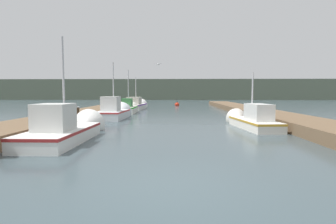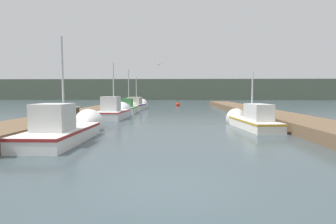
{
  "view_description": "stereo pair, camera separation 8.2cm",
  "coord_description": "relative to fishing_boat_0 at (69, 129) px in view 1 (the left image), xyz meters",
  "views": [
    {
      "loc": [
        0.11,
        -5.11,
        1.91
      ],
      "look_at": [
        -0.37,
        12.56,
        0.58
      ],
      "focal_mm": 28.0,
      "sensor_mm": 36.0,
      "label": 1
    },
    {
      "loc": [
        0.19,
        -5.11,
        1.91
      ],
      "look_at": [
        -0.37,
        12.56,
        0.58
      ],
      "focal_mm": 28.0,
      "sensor_mm": 36.0,
      "label": 2
    }
  ],
  "objects": [
    {
      "name": "ground_plane",
      "position": [
        4.23,
        -5.41,
        -0.41
      ],
      "size": [
        200.0,
        200.0,
        0.0
      ],
      "color": "#38474C"
    },
    {
      "name": "dock_left",
      "position": [
        -2.56,
        10.59,
        -0.14
      ],
      "size": [
        2.78,
        40.0,
        0.53
      ],
      "color": "brown",
      "rests_on": "ground_plane"
    },
    {
      "name": "dock_right",
      "position": [
        11.02,
        10.59,
        -0.14
      ],
      "size": [
        2.78,
        40.0,
        0.53
      ],
      "color": "brown",
      "rests_on": "ground_plane"
    },
    {
      "name": "distant_shore_ridge",
      "position": [
        4.23,
        63.27,
        2.22
      ],
      "size": [
        120.0,
        16.0,
        5.26
      ],
      "color": "#4C5647",
      "rests_on": "ground_plane"
    },
    {
      "name": "fishing_boat_0",
      "position": [
        0.0,
        0.0,
        0.0
      ],
      "size": [
        1.75,
        5.41,
        4.6
      ],
      "rotation": [
        0.0,
        0.0,
        -0.0
      ],
      "color": "silver",
      "rests_on": "ground_plane"
    },
    {
      "name": "fishing_boat_1",
      "position": [
        8.48,
        3.79,
        -0.0
      ],
      "size": [
        1.85,
        5.13,
        3.38
      ],
      "rotation": [
        0.0,
        0.0,
        0.1
      ],
      "color": "silver",
      "rests_on": "ground_plane"
    },
    {
      "name": "fishing_boat_2",
      "position": [
        -0.13,
        8.7,
        0.05
      ],
      "size": [
        1.85,
        4.73,
        4.58
      ],
      "rotation": [
        0.0,
        0.0,
        -0.03
      ],
      "color": "silver",
      "rests_on": "ground_plane"
    },
    {
      "name": "fishing_boat_3",
      "position": [
        -0.04,
        13.98,
        0.02
      ],
      "size": [
        1.5,
        4.36,
        4.36
      ],
      "rotation": [
        0.0,
        0.0,
        0.02
      ],
      "color": "silver",
      "rests_on": "ground_plane"
    },
    {
      "name": "fishing_boat_4",
      "position": [
        -0.08,
        19.34,
        0.04
      ],
      "size": [
        2.0,
        5.95,
        4.14
      ],
      "rotation": [
        0.0,
        0.0,
        -0.05
      ],
      "color": "silver",
      "rests_on": "ground_plane"
    },
    {
      "name": "mooring_piling_0",
      "position": [
        -1.42,
        4.69,
        0.13
      ],
      "size": [
        0.26,
        0.26,
        1.07
      ],
      "color": "#473523",
      "rests_on": "ground_plane"
    },
    {
      "name": "channel_buoy",
      "position": [
        4.61,
        26.57,
        -0.24
      ],
      "size": [
        0.62,
        0.62,
        1.12
      ],
      "color": "red",
      "rests_on": "ground_plane"
    },
    {
      "name": "seagull_lead",
      "position": [
        2.99,
        10.17,
        3.69
      ],
      "size": [
        0.56,
        0.3,
        0.12
      ],
      "rotation": [
        0.0,
        0.0,
        6.05
      ],
      "color": "white"
    }
  ]
}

